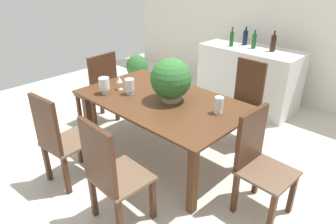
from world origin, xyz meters
TOP-DOWN VIEW (x-y plane):
  - ground_plane at (0.00, 0.00)m, footprint 7.04×7.04m
  - back_wall at (0.00, 2.60)m, footprint 6.40×0.10m
  - dining_table at (0.00, -0.07)m, footprint 1.84×1.10m
  - chair_near_right at (0.41, -1.09)m, footprint 0.48×0.45m
  - chair_head_end at (-1.18, -0.06)m, footprint 0.45×0.49m
  - chair_foot_end at (1.18, -0.06)m, footprint 0.45×0.45m
  - chair_near_left at (-0.40, -1.09)m, footprint 0.45×0.51m
  - chair_far_right at (0.42, 0.96)m, footprint 0.42×0.48m
  - flower_centerpiece at (0.09, -0.02)m, footprint 0.43×0.43m
  - crystal_vase_left at (0.64, 0.07)m, footprint 0.09×0.09m
  - crystal_vase_center_near at (-0.57, -0.40)m, footprint 0.12×0.12m
  - crystal_vase_right at (-0.36, -0.21)m, footprint 0.10×0.10m
  - wine_glass at (-0.55, -0.21)m, footprint 0.07×0.07m
  - kitchen_counter at (-0.06, 1.90)m, footprint 1.48×0.67m
  - wine_bottle_amber at (-0.25, 1.99)m, footprint 0.07×0.07m
  - wine_bottle_green at (-0.04, 1.90)m, footprint 0.06×0.06m
  - wine_bottle_clear at (-0.35, 1.77)m, footprint 0.06×0.06m
  - wine_bottle_dark at (0.24, 1.94)m, footprint 0.07×0.07m
  - potted_plant_floor at (-1.99, 1.28)m, footprint 0.39×0.39m

SIDE VIEW (x-z plane):
  - ground_plane at x=0.00m, z-range 0.00..0.00m
  - potted_plant_floor at x=-1.99m, z-range 0.03..0.59m
  - kitchen_counter at x=-0.06m, z-range 0.00..0.93m
  - chair_foot_end at x=1.18m, z-range 0.05..1.02m
  - chair_near_left at x=-0.40m, z-range 0.04..1.04m
  - chair_far_right at x=0.42m, z-range 0.04..1.06m
  - chair_near_right at x=0.41m, z-range 0.05..1.06m
  - chair_head_end at x=-1.18m, z-range 0.05..1.07m
  - dining_table at x=0.00m, z-range 0.27..1.02m
  - crystal_vase_left at x=0.64m, z-range 0.76..0.93m
  - crystal_vase_right at x=-0.36m, z-range 0.76..0.94m
  - wine_glass at x=-0.55m, z-range 0.78..0.94m
  - crystal_vase_center_near at x=-0.57m, z-range 0.77..0.95m
  - flower_centerpiece at x=0.09m, z-range 0.75..1.21m
  - wine_bottle_green at x=-0.04m, z-range 0.90..1.17m
  - wine_bottle_amber at x=-0.25m, z-range 0.90..1.18m
  - wine_bottle_clear at x=-0.35m, z-range 0.90..1.19m
  - wine_bottle_dark at x=0.24m, z-range 0.90..1.19m
  - back_wall at x=0.00m, z-range 0.00..2.60m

